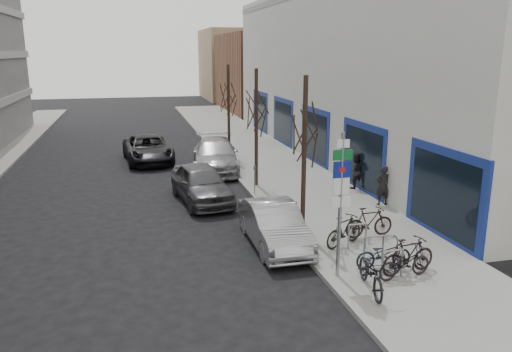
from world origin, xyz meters
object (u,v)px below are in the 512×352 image
tree_near (305,118)px  bike_mid_curb (384,252)px  highway_sign_pole (341,196)px  pedestrian_near (383,185)px  bike_mid_inner (344,230)px  parked_car_front (274,225)px  pedestrian_far (355,171)px  meter_front (295,217)px  bike_far_inner (369,222)px  tree_mid (256,100)px  bike_far_curb (405,260)px  parked_car_back (215,155)px  bike_near_right (408,255)px  tree_far (228,90)px  meter_back (230,153)px  lane_car (148,149)px  bike_rack (374,246)px  parked_car_mid (201,183)px  bike_near_left (371,269)px  meter_mid (255,177)px

tree_near → bike_mid_curb: (1.27, -3.38, -3.44)m
highway_sign_pole → pedestrian_near: 7.35m
highway_sign_pole → bike_mid_inner: bearing=61.8°
parked_car_front → pedestrian_far: (5.40, 5.42, 0.26)m
meter_front → pedestrian_near: size_ratio=0.77×
meter_front → bike_far_inner: 2.52m
tree_mid → bike_mid_curb: (1.27, -9.88, -3.44)m
bike_far_curb → parked_car_back: (-2.78, 14.56, 0.18)m
bike_mid_curb → bike_near_right: bearing=-132.6°
tree_far → bike_mid_inner: tree_far is taller
meter_back → lane_car: lane_car is taller
highway_sign_pole → bike_rack: 2.36m
bike_far_inner → parked_car_mid: (-4.81, 5.94, 0.12)m
highway_sign_pole → pedestrian_near: bearing=52.4°
highway_sign_pole → bike_near_right: highway_sign_pole is taller
parked_car_back → pedestrian_near: pedestrian_near is taller
tree_far → pedestrian_far: 9.72m
tree_far → bike_near_right: size_ratio=3.05×
parked_car_front → bike_far_curb: bearing=-52.0°
bike_mid_curb → bike_far_inner: size_ratio=0.95×
bike_rack → bike_near_left: (-0.92, -1.67, 0.09)m
tree_near → meter_back: tree_near is taller
tree_mid → pedestrian_far: bearing=-21.9°
bike_rack → parked_car_front: parked_car_front is taller
tree_far → bike_near_left: (0.28, -17.57, -3.36)m
pedestrian_near → pedestrian_far: bearing=-91.6°
tree_near → pedestrian_near: 5.67m
bike_far_curb → parked_car_mid: bearing=17.3°
bike_mid_curb → parked_car_mid: 9.28m
bike_rack → lane_car: lane_car is taller
parked_car_mid → lane_car: size_ratio=0.87×
meter_mid → bike_near_right: meter_mid is taller
meter_front → pedestrian_near: pedestrian_near is taller
tree_near → tree_far: size_ratio=1.00×
meter_front → bike_mid_inner: 1.68m
bike_rack → parked_car_back: parked_car_back is taller
meter_front → highway_sign_pole: bearing=-85.3°
tree_far → bike_far_inner: 14.54m
bike_rack → bike_mid_curb: (0.07, -0.48, 0.00)m
bike_near_left → pedestrian_far: pedestrian_far is taller
parked_car_mid → pedestrian_far: (7.00, -0.14, 0.17)m
tree_far → meter_front: tree_far is taller
tree_near → lane_car: tree_near is taller
pedestrian_far → bike_far_inner: bearing=68.0°
tree_mid → bike_near_right: size_ratio=3.05×
bike_near_left → tree_mid: bearing=101.4°
meter_back → pedestrian_near: (4.64, -8.31, 0.05)m
bike_far_curb → pedestrian_near: 6.83m
highway_sign_pole → tree_mid: bearing=88.9°
bike_rack → bike_far_curb: (0.33, -1.18, 0.00)m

